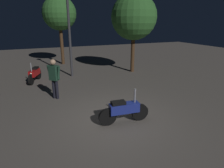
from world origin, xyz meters
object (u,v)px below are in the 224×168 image
motorcycle_blue_foreground (124,110)px  motorcycle_red_parked_left (35,74)px  person_rider_beside (54,76)px  streetlamp_near (69,21)px

motorcycle_blue_foreground → motorcycle_red_parked_left: size_ratio=1.05×
motorcycle_blue_foreground → person_rider_beside: (-1.74, 2.94, 0.56)m
person_rider_beside → streetlamp_near: streetlamp_near is taller
motorcycle_red_parked_left → streetlamp_near: streetlamp_near is taller
motorcycle_blue_foreground → streetlamp_near: size_ratio=0.34×
person_rider_beside → motorcycle_red_parked_left: bearing=60.9°
streetlamp_near → person_rider_beside: bearing=-112.4°
motorcycle_blue_foreground → streetlamp_near: (-0.41, 6.18, 2.69)m
motorcycle_blue_foreground → streetlamp_near: bearing=98.6°
motorcycle_blue_foreground → motorcycle_red_parked_left: 6.33m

